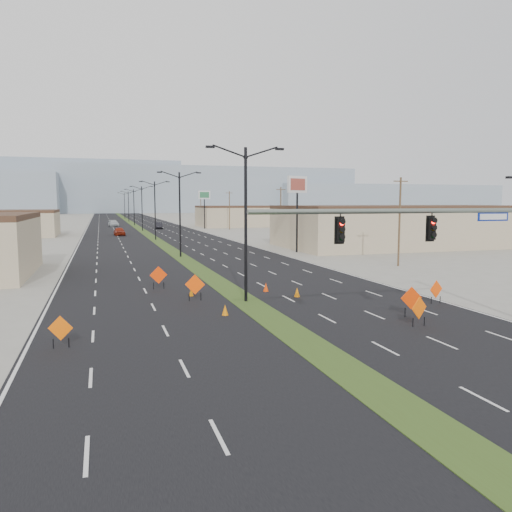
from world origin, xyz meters
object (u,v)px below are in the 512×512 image
object	(u,v)px
streetlight_0	(246,219)
car_far	(113,223)
streetlight_5	(128,205)
streetlight_4	(134,206)
construction_sign_1	(195,285)
cone_1	(225,310)
construction_sign_4	(411,299)
streetlight_6	(125,205)
streetlight_1	(180,211)
car_mid	(159,226)
cone_0	(266,287)
pole_sign_east_far	(204,198)
car_left	(119,231)
cone_3	(191,292)
construction_sign_0	(60,329)
construction_sign_5	(436,290)
construction_sign_2	(158,276)
signal_mast	(462,236)
pole_sign_east_near	(297,190)
streetlight_2	(155,208)
construction_sign_3	(419,309)
cone_2	(297,292)
streetlight_3	(142,207)

from	to	relation	value
streetlight_0	car_far	world-z (taller)	streetlight_0
streetlight_5	car_far	size ratio (longest dim) A/B	1.77
streetlight_4	car_far	size ratio (longest dim) A/B	1.77
construction_sign_1	cone_1	world-z (taller)	construction_sign_1
car_far	construction_sign_4	bearing A→B (deg)	-89.97
streetlight_6	construction_sign_1	world-z (taller)	streetlight_6
streetlight_1	streetlight_6	world-z (taller)	same
car_mid	cone_1	bearing A→B (deg)	-87.47
cone_0	pole_sign_east_far	distance (m)	87.03
car_left	cone_3	distance (m)	66.43
construction_sign_0	cone_1	bearing A→B (deg)	41.65
streetlight_0	pole_sign_east_far	world-z (taller)	streetlight_0
construction_sign_4	pole_sign_east_far	size ratio (longest dim) A/B	0.19
streetlight_5	construction_sign_1	size ratio (longest dim) A/B	5.63
streetlight_0	streetlight_6	bearing A→B (deg)	90.00
cone_1	construction_sign_5	bearing A→B (deg)	-3.40
streetlight_1	construction_sign_2	bearing A→B (deg)	-102.94
streetlight_4	pole_sign_east_far	xyz separation A→B (m)	(15.24, -23.09, 2.08)
signal_mast	streetlight_4	distance (m)	122.30
construction_sign_4	streetlight_1	bearing A→B (deg)	108.33
streetlight_5	pole_sign_east_near	size ratio (longest dim) A/B	1.02
signal_mast	construction_sign_2	size ratio (longest dim) A/B	9.35
streetlight_2	construction_sign_0	bearing A→B (deg)	-99.66
construction_sign_3	cone_2	xyz separation A→B (m)	(-3.05, 9.51, -0.61)
streetlight_1	construction_sign_0	xyz separation A→B (m)	(-10.83, -35.62, -4.55)
signal_mast	car_far	xyz separation A→B (m)	(-14.28, 117.68, -3.97)
streetlight_0	construction_sign_2	size ratio (longest dim) A/B	5.75
car_far	cone_0	size ratio (longest dim) A/B	8.52
streetlight_2	construction_sign_4	bearing A→B (deg)	-82.91
streetlight_2	construction_sign_3	size ratio (longest dim) A/B	6.25
streetlight_6	construction_sign_4	size ratio (longest dim) A/B	5.76
car_far	cone_1	xyz separation A→B (m)	(3.47, -111.14, -0.50)
streetlight_3	car_mid	bearing A→B (deg)	59.20
streetlight_5	construction_sign_5	bearing A→B (deg)	-85.44
streetlight_2	streetlight_3	xyz separation A→B (m)	(0.00, 28.00, 0.00)
construction_sign_2	pole_sign_east_far	size ratio (longest dim) A/B	0.19
cone_2	construction_sign_2	bearing A→B (deg)	145.90
car_far	pole_sign_east_far	size ratio (longest dim) A/B	0.61
construction_sign_0	pole_sign_east_near	xyz separation A→B (m)	(26.16, 36.72, 7.17)
cone_3	construction_sign_0	bearing A→B (deg)	-126.13
construction_sign_2	cone_0	xyz separation A→B (m)	(7.38, -3.32, -0.70)
construction_sign_0	signal_mast	bearing A→B (deg)	8.80
streetlight_5	construction_sign_5	distance (m)	144.81
construction_sign_1	pole_sign_east_near	distance (m)	34.17
streetlight_0	cone_0	xyz separation A→B (m)	(2.43, 3.13, -5.09)
streetlight_5	construction_sign_0	xyz separation A→B (m)	(-10.83, -147.62, -4.55)
streetlight_3	cone_3	bearing A→B (deg)	-92.19
construction_sign_0	cone_3	xyz separation A→B (m)	(7.73, 10.59, -0.60)
streetlight_2	construction_sign_3	distance (m)	65.52
signal_mast	streetlight_0	distance (m)	13.18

